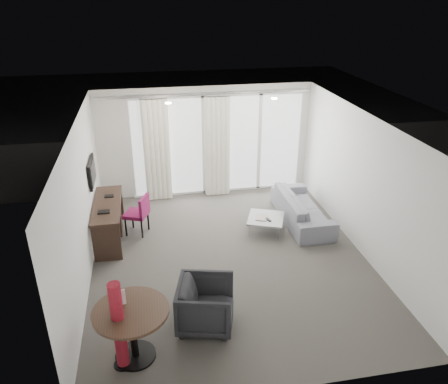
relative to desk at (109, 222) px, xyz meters
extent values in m
cube|color=#494640|center=(2.22, -1.14, -0.39)|extent=(5.00, 6.00, 0.00)
cube|color=white|center=(2.22, -1.14, 2.21)|extent=(5.00, 6.00, 0.00)
cube|color=silver|center=(-0.28, -1.14, 0.91)|extent=(0.00, 6.00, 2.60)
cube|color=silver|center=(4.72, -1.14, 0.91)|extent=(0.00, 6.00, 2.60)
cube|color=silver|center=(2.22, -4.14, 0.91)|extent=(5.00, 0.00, 2.60)
cylinder|color=#FFE0B2|center=(1.32, 0.46, 2.20)|extent=(0.12, 0.12, 0.02)
cylinder|color=#FFE0B2|center=(3.42, 0.46, 2.20)|extent=(0.12, 0.12, 0.02)
cylinder|color=maroon|center=(0.33, -3.35, 0.27)|extent=(0.34, 0.34, 1.33)
imported|color=black|center=(1.53, -2.78, -0.02)|extent=(0.98, 0.97, 0.74)
imported|color=slate|center=(4.03, 0.04, -0.09)|extent=(0.81, 2.06, 0.60)
cube|color=#4D4D50|center=(2.52, 3.36, -0.45)|extent=(5.60, 3.00, 0.12)
camera|label=1|loc=(0.87, -7.84, 4.22)|focal=35.00mm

